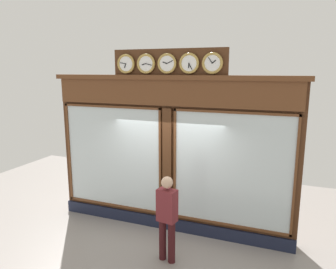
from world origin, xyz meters
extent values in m
cube|color=#4C2B16|center=(0.00, -0.15, 1.70)|extent=(5.50, 0.30, 3.40)
cube|color=#191E33|center=(0.00, 0.02, 0.14)|extent=(5.50, 0.08, 0.28)
cube|color=brown|center=(0.00, 0.04, 3.12)|extent=(5.39, 0.08, 0.54)
cube|color=brown|center=(0.00, 0.02, 3.45)|extent=(5.61, 0.20, 0.10)
cube|color=silver|center=(-1.40, 0.01, 1.58)|extent=(2.40, 0.02, 2.35)
cube|color=brown|center=(-1.40, 0.04, 2.78)|extent=(2.50, 0.04, 0.05)
cube|color=brown|center=(-1.40, 0.04, 0.37)|extent=(2.50, 0.04, 0.05)
cube|color=brown|center=(-2.63, 0.04, 1.58)|extent=(0.05, 0.04, 2.45)
cube|color=brown|center=(-0.18, 0.04, 1.58)|extent=(0.05, 0.04, 2.45)
cube|color=silver|center=(1.40, 0.01, 1.58)|extent=(2.40, 0.02, 2.35)
cube|color=brown|center=(1.40, 0.04, 2.78)|extent=(2.50, 0.04, 0.05)
cube|color=brown|center=(1.40, 0.04, 0.37)|extent=(2.50, 0.04, 0.05)
cube|color=brown|center=(2.63, 0.04, 1.58)|extent=(0.05, 0.04, 2.45)
cube|color=brown|center=(0.18, 0.04, 1.58)|extent=(0.05, 0.04, 2.45)
cube|color=#4C2B16|center=(0.00, 0.03, 1.58)|extent=(0.20, 0.10, 2.45)
cube|color=#4C2B16|center=(0.00, -0.02, 3.73)|extent=(2.51, 0.06, 0.61)
cylinder|color=white|center=(-0.95, 0.06, 3.73)|extent=(0.34, 0.02, 0.34)
torus|color=#B79347|center=(-0.95, 0.06, 3.73)|extent=(0.42, 0.06, 0.42)
cube|color=black|center=(-0.99, 0.07, 3.76)|extent=(0.08, 0.01, 0.07)
cube|color=black|center=(-0.91, 0.07, 3.79)|extent=(0.09, 0.01, 0.12)
sphere|color=black|center=(-0.95, 0.08, 3.73)|extent=(0.02, 0.02, 0.02)
cylinder|color=white|center=(-0.48, 0.06, 3.73)|extent=(0.34, 0.02, 0.34)
torus|color=#B79347|center=(-0.48, 0.06, 3.73)|extent=(0.42, 0.05, 0.42)
cube|color=black|center=(-0.48, 0.07, 3.68)|extent=(0.02, 0.01, 0.09)
cube|color=black|center=(-0.51, 0.07, 3.67)|extent=(0.08, 0.01, 0.13)
sphere|color=black|center=(-0.48, 0.08, 3.73)|extent=(0.02, 0.02, 0.02)
cylinder|color=white|center=(0.00, 0.06, 3.73)|extent=(0.34, 0.02, 0.34)
torus|color=#B79347|center=(0.00, 0.06, 3.73)|extent=(0.42, 0.05, 0.42)
cube|color=black|center=(0.04, 0.07, 3.75)|extent=(0.09, 0.01, 0.05)
cube|color=black|center=(-0.07, 0.07, 3.76)|extent=(0.14, 0.01, 0.07)
sphere|color=black|center=(0.00, 0.08, 3.73)|extent=(0.02, 0.02, 0.02)
cylinder|color=white|center=(0.48, 0.06, 3.73)|extent=(0.34, 0.02, 0.34)
torus|color=#B79347|center=(0.48, 0.06, 3.73)|extent=(0.42, 0.05, 0.42)
cube|color=black|center=(0.52, 0.07, 3.72)|extent=(0.09, 0.01, 0.04)
cube|color=black|center=(0.41, 0.07, 3.71)|extent=(0.14, 0.01, 0.04)
sphere|color=black|center=(0.48, 0.08, 3.73)|extent=(0.02, 0.02, 0.02)
cylinder|color=white|center=(0.95, 0.06, 3.73)|extent=(0.34, 0.02, 0.34)
torus|color=#B79347|center=(0.95, 0.06, 3.73)|extent=(0.42, 0.05, 0.42)
cube|color=black|center=(0.97, 0.07, 3.69)|extent=(0.05, 0.01, 0.09)
cube|color=black|center=(1.02, 0.07, 3.74)|extent=(0.14, 0.01, 0.04)
sphere|color=black|center=(0.95, 0.08, 3.73)|extent=(0.02, 0.02, 0.02)
cylinder|color=#3A1316|center=(-0.33, 1.15, 0.41)|extent=(0.14, 0.14, 0.82)
cylinder|color=#3A1316|center=(-0.53, 1.18, 0.41)|extent=(0.14, 0.14, 0.82)
cube|color=maroon|center=(-0.43, 1.17, 1.13)|extent=(0.40, 0.28, 0.62)
sphere|color=tan|center=(-0.43, 1.17, 1.58)|extent=(0.22, 0.22, 0.22)
camera|label=1|loc=(-2.43, 6.30, 3.60)|focal=33.94mm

